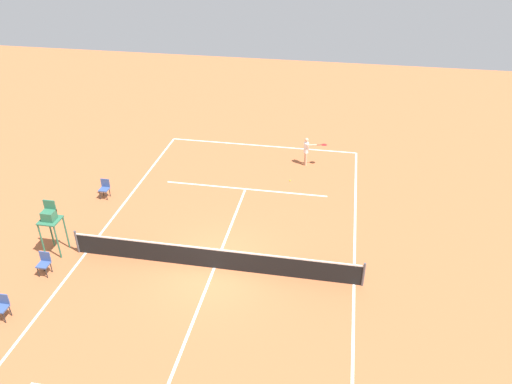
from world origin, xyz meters
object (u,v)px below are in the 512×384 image
player_serving (307,149)px  courtside_chair_far (2,306)px  tennis_ball (290,180)px  umpire_chair (50,219)px  courtside_chair_mid (105,188)px  courtside_chair_near (44,262)px

player_serving → courtside_chair_far: player_serving is taller
tennis_ball → umpire_chair: umpire_chair is taller
umpire_chair → courtside_chair_mid: (-0.08, -4.48, -1.07)m
courtside_chair_near → umpire_chair: bearing=-78.1°
tennis_ball → umpire_chair: size_ratio=0.03×
tennis_ball → courtside_chair_far: size_ratio=0.07×
tennis_ball → courtside_chair_near: courtside_chair_near is taller
tennis_ball → courtside_chair_far: bearing=52.9°
umpire_chair → courtside_chair_mid: 4.60m
tennis_ball → courtside_chair_mid: bearing=20.2°
player_serving → courtside_chair_far: (9.41, 13.57, -0.42)m
umpire_chair → courtside_chair_far: (-0.13, 3.84, -1.07)m
courtside_chair_mid → courtside_chair_far: (-0.05, 8.32, 0.00)m
player_serving → umpire_chair: bearing=-58.3°
umpire_chair → courtside_chair_near: umpire_chair is taller
tennis_ball → courtside_chair_mid: courtside_chair_mid is taller
tennis_ball → umpire_chair: (8.87, 7.71, 1.57)m
courtside_chair_near → player_serving: bearing=-129.8°
courtside_chair_near → courtside_chair_mid: (0.21, -5.86, 0.00)m
umpire_chair → player_serving: bearing=-134.4°
umpire_chair → courtside_chair_near: size_ratio=2.54×
courtside_chair_near → courtside_chair_mid: bearing=-87.9°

